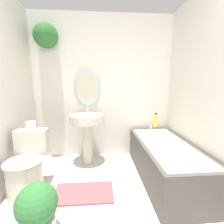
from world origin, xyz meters
name	(u,v)px	position (x,y,z in m)	size (l,w,h in m)	color
wall_back	(96,82)	(-0.11, 2.36, 1.30)	(2.44, 0.37, 2.40)	silver
wall_right	(219,90)	(1.19, 1.17, 1.20)	(0.06, 2.46, 2.40)	silver
toilet	(27,170)	(-0.90, 1.33, 0.30)	(0.40, 0.55, 0.72)	beige
pedestal_sink	(87,126)	(-0.26, 2.03, 0.62)	(0.54, 0.54, 0.90)	beige
bathtub	(165,160)	(0.81, 1.53, 0.25)	(0.66, 1.52, 0.56)	#4C4742
shampoo_bottle	(156,120)	(0.87, 2.13, 0.67)	(0.06, 0.06, 0.23)	gold
potted_plant	(37,210)	(-0.58, 0.76, 0.26)	(0.33, 0.33, 0.48)	silver
bath_mat	(84,193)	(-0.26, 1.28, 0.01)	(0.68, 0.39, 0.02)	#934C51
toilet_paper_roll	(31,126)	(-0.90, 1.54, 0.77)	(0.11, 0.11, 0.10)	white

